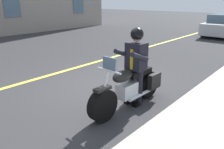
% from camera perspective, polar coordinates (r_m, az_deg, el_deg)
% --- Properties ---
extents(ground_plane, '(80.00, 80.00, 0.00)m').
position_cam_1_polar(ground_plane, '(6.04, -1.88, -3.31)').
color(ground_plane, '#333335').
extents(lane_center_stripe, '(60.00, 0.16, 0.01)m').
position_cam_1_polar(lane_center_stripe, '(7.47, -13.20, 0.62)').
color(lane_center_stripe, '#E5DB4C').
rests_on(lane_center_stripe, ground_plane).
extents(motorcycle_main, '(2.21, 0.62, 1.26)m').
position_cam_1_polar(motorcycle_main, '(4.84, 4.64, -3.40)').
color(motorcycle_main, black).
rests_on(motorcycle_main, ground_plane).
extents(rider_main, '(0.63, 0.55, 1.74)m').
position_cam_1_polar(rider_main, '(4.80, 6.19, 3.72)').
color(rider_main, black).
rests_on(rider_main, ground_plane).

